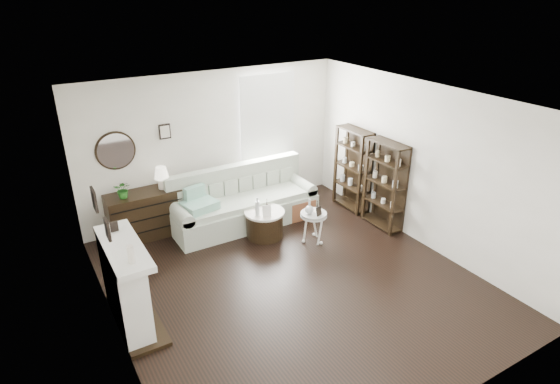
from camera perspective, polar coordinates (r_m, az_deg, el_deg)
room at (r=8.91m, az=-3.66°, el=7.96°), size 5.50×5.50×5.50m
fireplace at (r=6.38m, az=-18.22°, el=-11.05°), size 0.50×1.40×1.84m
shelf_unit_far at (r=9.10m, az=8.85°, el=2.77°), size 0.30×0.80×1.60m
shelf_unit_near at (r=8.48m, az=12.66°, el=0.81°), size 0.30×0.80×1.60m
sofa at (r=8.63m, az=-4.60°, el=-1.56°), size 2.67×0.92×1.04m
quilt at (r=8.10m, az=-9.77°, el=-1.62°), size 0.63×0.55×0.14m
suitcase at (r=8.78m, az=2.57°, el=-2.21°), size 0.56×0.21×0.37m
dresser at (r=8.43m, az=-16.13°, el=-2.64°), size 1.24×0.53×0.83m
table_lamp at (r=8.26m, az=-14.21°, el=1.70°), size 0.29×0.29×0.40m
potted_plant at (r=8.09m, az=-18.59°, el=0.30°), size 0.34×0.33×0.30m
drum_table at (r=8.17m, az=-1.90°, el=-3.85°), size 0.70×0.70×0.49m
pedestal_table at (r=7.91m, az=4.12°, el=-2.85°), size 0.45×0.45×0.55m
eiffel_drum at (r=8.09m, az=-1.61°, el=-1.54°), size 0.11×0.11×0.17m
bottle_drum at (r=7.85m, az=-2.78°, el=-1.79°), size 0.08×0.08×0.33m
card_frame_drum at (r=7.86m, az=-1.62°, el=-2.30°), size 0.15×0.09×0.19m
eiffel_ped at (r=7.91m, az=4.55°, el=-1.76°), size 0.10×0.10×0.17m
flask_ped at (r=7.80m, az=3.60°, el=-1.75°), size 0.14×0.14×0.27m
card_frame_ped at (r=7.77m, az=4.76°, el=-2.33°), size 0.13×0.08×0.16m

